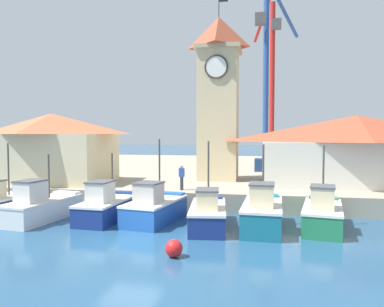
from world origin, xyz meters
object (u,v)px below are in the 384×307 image
object	(u,v)px
fishing_boat_mid_left	(155,208)
warehouse_left	(52,147)
fishing_boat_left_outer	(41,207)
dock_worker_near_tower	(182,177)
fishing_boat_far_left	(0,204)
clock_tower	(218,94)
fishing_boat_mid_right	(262,213)
warehouse_right	(357,150)
fishing_boat_center	(208,214)
port_crane_far	(267,102)
port_crane_near	(271,102)
fishing_boat_left_inner	(107,206)
fishing_boat_right_inner	(322,214)
mooring_buoy	(174,248)

from	to	relation	value
fishing_boat_mid_left	warehouse_left	xyz separation A→B (m)	(-9.80, 6.23, 3.05)
fishing_boat_left_outer	dock_worker_near_tower	xyz separation A→B (m)	(6.94, 4.73, 1.26)
fishing_boat_far_left	fishing_boat_mid_left	bearing A→B (deg)	2.30
clock_tower	dock_worker_near_tower	xyz separation A→B (m)	(-1.68, -5.96, -5.85)
fishing_boat_left_outer	fishing_boat_mid_right	xyz separation A→B (m)	(12.03, 0.24, 0.06)
warehouse_right	fishing_boat_center	bearing A→B (deg)	-135.79
fishing_boat_far_left	fishing_boat_left_outer	world-z (taller)	fishing_boat_far_left
fishing_boat_center	clock_tower	bearing A→B (deg)	93.62
fishing_boat_far_left	warehouse_left	bearing A→B (deg)	95.27
fishing_boat_far_left	warehouse_right	size ratio (longest dim) A/B	0.40
fishing_boat_mid_left	clock_tower	bearing A→B (deg)	76.53
fishing_boat_far_left	port_crane_far	xyz separation A→B (m)	(15.37, 18.13, 7.18)
fishing_boat_far_left	port_crane_near	bearing A→B (deg)	55.29
fishing_boat_far_left	fishing_boat_left_inner	bearing A→B (deg)	2.70
fishing_boat_left_inner	port_crane_near	size ratio (longest dim) A/B	0.25
fishing_boat_left_inner	fishing_boat_right_inner	distance (m)	11.45
fishing_boat_mid_left	fishing_boat_mid_right	size ratio (longest dim) A/B	0.99
fishing_boat_mid_left	fishing_boat_right_inner	size ratio (longest dim) A/B	0.98
warehouse_left	port_crane_far	xyz separation A→B (m)	(15.98, 11.53, 4.11)
mooring_buoy	fishing_boat_mid_right	bearing A→B (deg)	55.60
fishing_boat_mid_left	fishing_boat_left_outer	bearing A→B (deg)	-172.32
warehouse_left	dock_worker_near_tower	size ratio (longest dim) A/B	5.44
fishing_boat_far_left	clock_tower	world-z (taller)	clock_tower
fishing_boat_mid_right	fishing_boat_center	bearing A→B (deg)	-177.19
clock_tower	warehouse_right	distance (m)	10.84
mooring_buoy	fishing_boat_mid_left	bearing A→B (deg)	113.17
fishing_boat_mid_right	warehouse_right	distance (m)	11.29
fishing_boat_left_outer	port_crane_far	distance (m)	23.50
fishing_boat_left_inner	clock_tower	bearing A→B (deg)	62.83
fishing_boat_far_left	port_crane_near	world-z (taller)	port_crane_near
fishing_boat_left_outer	fishing_boat_mid_left	distance (m)	6.32
mooring_buoy	fishing_boat_far_left	bearing A→B (deg)	155.88
clock_tower	port_crane_far	world-z (taller)	port_crane_far
fishing_boat_far_left	dock_worker_near_tower	bearing A→B (deg)	23.33
clock_tower	fishing_boat_far_left	bearing A→B (deg)	-138.51
fishing_boat_center	port_crane_near	bearing A→B (deg)	80.99
fishing_boat_center	port_crane_near	world-z (taller)	port_crane_near
port_crane_near	dock_worker_near_tower	bearing A→B (deg)	-107.92
fishing_boat_left_inner	port_crane_near	bearing A→B (deg)	67.36
fishing_boat_mid_left	fishing_boat_right_inner	world-z (taller)	fishing_boat_mid_left
fishing_boat_mid_right	fishing_boat_right_inner	bearing A→B (deg)	10.86
fishing_boat_left_outer	fishing_boat_mid_right	world-z (taller)	fishing_boat_mid_right
fishing_boat_left_inner	fishing_boat_mid_right	size ratio (longest dim) A/B	1.00
clock_tower	mooring_buoy	xyz separation A→B (m)	(0.02, -15.39, -7.54)
fishing_boat_left_inner	dock_worker_near_tower	size ratio (longest dim) A/B	3.04
port_crane_far	fishing_boat_mid_right	bearing A→B (deg)	-91.31
fishing_boat_left_inner	mooring_buoy	size ratio (longest dim) A/B	7.12
mooring_buoy	dock_worker_near_tower	xyz separation A→B (m)	(-1.70, 9.43, 1.69)
port_crane_near	mooring_buoy	world-z (taller)	port_crane_near
fishing_boat_center	mooring_buoy	xyz separation A→B (m)	(-0.65, -4.81, -0.38)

